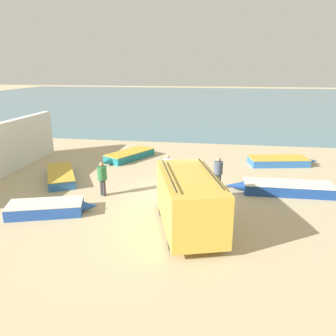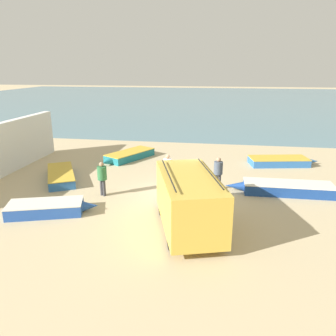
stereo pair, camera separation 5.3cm
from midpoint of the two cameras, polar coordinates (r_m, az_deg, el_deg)
ground_plane at (r=17.48m, az=1.57°, el=-4.34°), size 200.00×200.00×0.00m
sea_water at (r=68.46m, az=7.49°, el=11.67°), size 120.00×80.00×0.01m
parked_van at (r=13.33m, az=3.53°, el=-5.57°), size 3.41×5.26×2.44m
fishing_rowboat_0 at (r=18.40m, az=19.53°, el=-3.29°), size 5.58×1.50×0.58m
fishing_rowboat_1 at (r=23.92m, az=-6.97°, el=2.18°), size 3.16×4.52×0.54m
fishing_rowboat_2 at (r=15.94m, az=-20.16°, el=-6.57°), size 4.08×2.32×0.56m
fishing_rowboat_3 at (r=20.56m, az=-18.28°, el=-1.13°), size 3.19×4.73×0.52m
fishing_rowboat_4 at (r=23.63m, az=18.83°, el=1.14°), size 4.81×2.36×0.51m
fisherman_0 at (r=17.84m, az=8.66°, el=-0.41°), size 0.47×0.47×1.80m
fisherman_1 at (r=17.10m, az=-11.48°, el=-1.33°), size 0.48×0.48×1.81m
fisherman_2 at (r=18.25m, az=-0.15°, el=0.17°), size 0.47×0.47×1.79m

